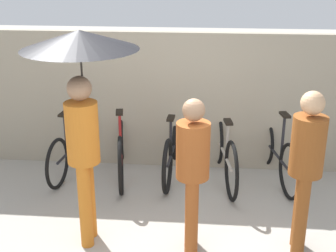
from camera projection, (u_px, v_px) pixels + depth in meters
name	position (u px, v px, depth m)	size (l,w,h in m)	color
back_wall	(174.00, 101.00, 6.32)	(10.75, 0.12, 1.87)	gray
parked_bicycle_0	(72.00, 147.00, 6.33)	(0.44, 1.62, 1.08)	black
parked_bicycle_1	(121.00, 147.00, 6.23)	(0.48, 1.77, 1.04)	black
parked_bicycle_2	(172.00, 149.00, 6.23)	(0.44, 1.68, 1.08)	black
parked_bicycle_3	(224.00, 152.00, 6.10)	(0.44, 1.78, 0.98)	black
parked_bicycle_4	(276.00, 153.00, 6.10)	(0.49, 1.67, 1.07)	black
pedestrian_leading	(81.00, 76.00, 4.38)	(1.11, 1.11, 2.16)	#C66B1E
pedestrian_center	(193.00, 166.00, 4.43)	(0.32, 0.32, 1.59)	#9E4C1E
pedestrian_trailing	(306.00, 162.00, 4.40)	(0.32, 0.32, 1.67)	brown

